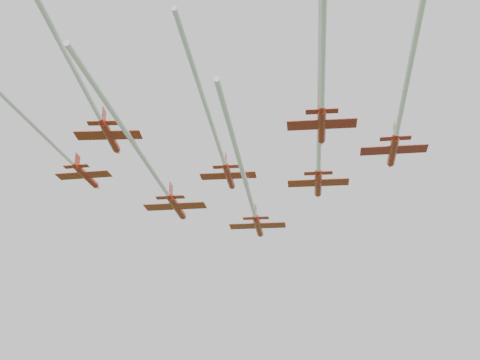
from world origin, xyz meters
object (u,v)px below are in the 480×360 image
at_px(jet_row3_left, 51,142).
at_px(jet_row3_mid, 219,147).
at_px(jet_row3_right, 404,94).
at_px(jet_row4_right, 323,48).
at_px(jet_row4_left, 79,79).
at_px(jet_row2_left, 158,180).
at_px(jet_row2_right, 319,149).
at_px(jet_lead, 251,201).

distance_m(jet_row3_left, jet_row3_mid, 21.91).
distance_m(jet_row3_right, jet_row4_right, 17.13).
xyz_separation_m(jet_row4_left, jet_row4_right, (24.96, 5.40, -0.03)).
height_order(jet_row2_left, jet_row2_right, jet_row2_right).
bearing_deg(jet_row4_right, jet_row3_mid, 120.03).
bearing_deg(jet_row3_right, jet_row4_right, -122.96).
distance_m(jet_row2_left, jet_row2_right, 23.19).
relative_size(jet_row2_right, jet_row3_mid, 1.25).
bearing_deg(jet_row2_left, jet_row3_right, -25.93).
bearing_deg(jet_row4_left, jet_row3_mid, 54.85).
bearing_deg(jet_row4_left, jet_row3_right, 13.79).
bearing_deg(jet_row3_mid, jet_row4_left, -121.68).
xyz_separation_m(jet_row3_mid, jet_row4_left, (-4.96, -22.58, -0.43)).
xyz_separation_m(jet_row2_left, jet_row4_right, (32.02, -21.65, 0.48)).
distance_m(jet_row2_left, jet_row4_right, 38.66).
bearing_deg(jet_row3_right, jet_row2_right, 122.11).
xyz_separation_m(jet_lead, jet_row3_right, (28.24, -19.05, 2.57)).
relative_size(jet_row2_left, jet_row3_right, 0.84).
bearing_deg(jet_row3_mid, jet_row3_left, -172.64).
bearing_deg(jet_row3_mid, jet_lead, 82.48).
distance_m(jet_row3_mid, jet_row4_left, 23.13).
relative_size(jet_row2_right, jet_row4_left, 1.05).
height_order(jet_row3_right, jet_row4_right, jet_row3_right).
bearing_deg(jet_row2_left, jet_row4_right, -51.80).
distance_m(jet_row2_right, jet_row4_right, 30.64).
distance_m(jet_lead, jet_row3_right, 34.16).
distance_m(jet_row2_left, jet_row4_left, 27.96).
height_order(jet_row2_right, jet_row4_left, jet_row2_right).
relative_size(jet_row3_mid, jet_row4_right, 0.73).
distance_m(jet_row3_right, jet_row4_left, 36.66).
xyz_separation_m(jet_row2_right, jet_row4_right, (10.22, -28.73, -3.00)).
bearing_deg(jet_row2_left, jet_row4_left, -93.09).
xyz_separation_m(jet_row3_right, jet_row4_left, (-29.40, -21.79, -2.16)).
bearing_deg(jet_row2_right, jet_row4_left, -132.89).
relative_size(jet_row3_left, jet_row3_mid, 1.11).
relative_size(jet_row2_right, jet_row4_right, 0.91).
bearing_deg(jet_row3_mid, jet_row4_right, -59.96).
bearing_deg(jet_row2_right, jet_row3_left, -163.48).
relative_size(jet_row2_left, jet_row4_left, 0.99).
bearing_deg(jet_row4_left, jet_row4_right, -10.55).
height_order(jet_row2_right, jet_row4_right, jet_row2_right).
relative_size(jet_lead, jet_row3_left, 1.12).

